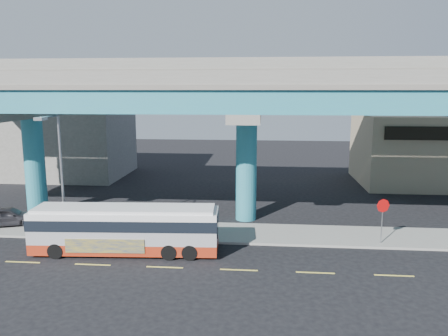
# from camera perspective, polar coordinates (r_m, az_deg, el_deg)

# --- Properties ---
(ground) EXTENTS (120.00, 120.00, 0.00)m
(ground) POSITION_cam_1_polar(r_m,az_deg,el_deg) (24.04, 1.99, -12.89)
(ground) COLOR black
(ground) RESTS_ON ground
(sidewalk) EXTENTS (70.00, 4.00, 0.15)m
(sidewalk) POSITION_cam_1_polar(r_m,az_deg,el_deg) (29.14, 2.59, -8.51)
(sidewalk) COLOR gray
(sidewalk) RESTS_ON ground
(lane_markings) EXTENTS (58.00, 0.12, 0.01)m
(lane_markings) POSITION_cam_1_polar(r_m,az_deg,el_deg) (23.76, 1.95, -13.16)
(lane_markings) COLOR #D8C64C
(lane_markings) RESTS_ON ground
(viaduct) EXTENTS (52.00, 12.40, 11.70)m
(viaduct) POSITION_cam_1_polar(r_m,az_deg,el_deg) (31.21, 3.03, 9.67)
(viaduct) COLOR teal
(viaduct) RESTS_ON ground
(building_beige) EXTENTS (14.00, 10.23, 7.00)m
(building_beige) POSITION_cam_1_polar(r_m,az_deg,el_deg) (48.47, 25.42, 2.21)
(building_beige) COLOR tan
(building_beige) RESTS_ON ground
(building_concrete) EXTENTS (12.00, 10.00, 9.00)m
(building_concrete) POSITION_cam_1_polar(r_m,az_deg,el_deg) (50.94, -19.51, 4.08)
(building_concrete) COLOR gray
(building_concrete) RESTS_ON ground
(transit_bus) EXTENTS (10.92, 2.95, 2.77)m
(transit_bus) POSITION_cam_1_polar(r_m,az_deg,el_deg) (26.19, -12.73, -7.63)
(transit_bus) COLOR #9F2913
(transit_bus) RESTS_ON ground
(parked_car) EXTENTS (4.04, 4.88, 1.32)m
(parked_car) POSITION_cam_1_polar(r_m,az_deg,el_deg) (33.81, -26.40, -5.65)
(parked_car) COLOR #2E2D32
(parked_car) RESTS_ON sidewalk
(street_lamp) EXTENTS (0.50, 2.57, 7.90)m
(street_lamp) POSITION_cam_1_polar(r_m,az_deg,el_deg) (28.78, -21.04, 1.23)
(street_lamp) COLOR gray
(street_lamp) RESTS_ON sidewalk
(stop_sign) EXTENTS (0.81, 0.27, 2.79)m
(stop_sign) POSITION_cam_1_polar(r_m,az_deg,el_deg) (28.20, 20.02, -5.31)
(stop_sign) COLOR gray
(stop_sign) RESTS_ON sidewalk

